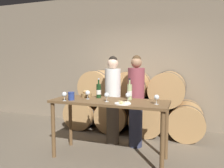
{
  "coord_description": "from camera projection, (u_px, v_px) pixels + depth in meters",
  "views": [
    {
      "loc": [
        1.19,
        -3.22,
        1.59
      ],
      "look_at": [
        0.0,
        0.13,
        1.21
      ],
      "focal_mm": 35.0,
      "sensor_mm": 36.0,
      "label": 1
    }
  ],
  "objects": [
    {
      "name": "wine_glass_far_right",
      "position": [
        157.0,
        98.0,
        3.16
      ],
      "size": [
        0.08,
        0.08,
        0.14
      ],
      "color": "white",
      "rests_on": "tasting_table"
    },
    {
      "name": "person_left",
      "position": [
        113.0,
        99.0,
        4.13
      ],
      "size": [
        0.3,
        0.3,
        1.68
      ],
      "color": "#4C4238",
      "rests_on": "ground_plane"
    },
    {
      "name": "barrel_stack",
      "position": [
        132.0,
        103.0,
        4.89
      ],
      "size": [
        3.06,
        0.87,
        1.38
      ],
      "color": "tan",
      "rests_on": "ground_plane"
    },
    {
      "name": "wine_glass_left",
      "position": [
        88.0,
        93.0,
        3.6
      ],
      "size": [
        0.08,
        0.08,
        0.14
      ],
      "color": "white",
      "rests_on": "tasting_table"
    },
    {
      "name": "wine_glass_right",
      "position": [
        128.0,
        95.0,
        3.35
      ],
      "size": [
        0.08,
        0.08,
        0.14
      ],
      "color": "white",
      "rests_on": "tasting_table"
    },
    {
      "name": "ground_plane",
      "position": [
        109.0,
        158.0,
        3.58
      ],
      "size": [
        10.0,
        10.0,
        0.0
      ],
      "primitive_type": "plane",
      "color": "#726654"
    },
    {
      "name": "wine_glass_far_left",
      "position": [
        64.0,
        95.0,
        3.44
      ],
      "size": [
        0.08,
        0.08,
        0.14
      ],
      "color": "white",
      "rests_on": "tasting_table"
    },
    {
      "name": "wine_glass_center",
      "position": [
        106.0,
        95.0,
        3.36
      ],
      "size": [
        0.08,
        0.08,
        0.14
      ],
      "color": "white",
      "rests_on": "tasting_table"
    },
    {
      "name": "stone_wall_back",
      "position": [
        138.0,
        60.0,
        5.31
      ],
      "size": [
        10.0,
        0.12,
        3.2
      ],
      "color": "gray",
      "rests_on": "ground_plane"
    },
    {
      "name": "wine_bottle_white",
      "position": [
        129.0,
        92.0,
        3.55
      ],
      "size": [
        0.08,
        0.08,
        0.35
      ],
      "color": "#ADBC7F",
      "rests_on": "tasting_table"
    },
    {
      "name": "bread_basket",
      "position": [
        86.0,
        94.0,
        3.8
      ],
      "size": [
        0.18,
        0.18,
        0.12
      ],
      "color": "olive",
      "rests_on": "tasting_table"
    },
    {
      "name": "wine_bottle_red",
      "position": [
        99.0,
        91.0,
        3.71
      ],
      "size": [
        0.08,
        0.08,
        0.34
      ],
      "color": "#193819",
      "rests_on": "tasting_table"
    },
    {
      "name": "cheese_plate",
      "position": [
        123.0,
        103.0,
        3.19
      ],
      "size": [
        0.24,
        0.24,
        0.04
      ],
      "color": "white",
      "rests_on": "tasting_table"
    },
    {
      "name": "blue_crock",
      "position": [
        71.0,
        96.0,
        3.51
      ],
      "size": [
        0.11,
        0.11,
        0.13
      ],
      "color": "navy",
      "rests_on": "tasting_table"
    },
    {
      "name": "tasting_table",
      "position": [
        109.0,
        108.0,
        3.49
      ],
      "size": [
        1.87,
        0.67,
        0.96
      ],
      "color": "brown",
      "rests_on": "ground_plane"
    },
    {
      "name": "person_right",
      "position": [
        136.0,
        100.0,
        3.98
      ],
      "size": [
        0.3,
        0.3,
        1.69
      ],
      "color": "#2D334C",
      "rests_on": "ground_plane"
    }
  ]
}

